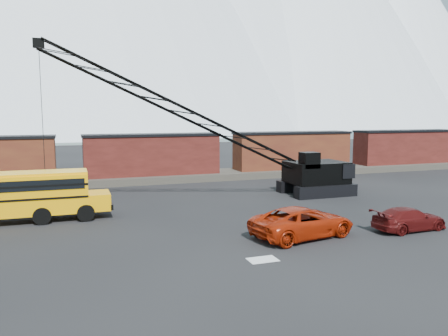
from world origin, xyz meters
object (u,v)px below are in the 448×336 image
Objects in this scene: school_bus at (10,195)px; red_pickup at (303,222)px; maroon_suv at (409,219)px; crawler_crane at (196,119)px.

school_bus is 18.16m from red_pickup.
red_pickup reaches higher than maroon_suv.
maroon_suv is 16.33m from crawler_crane.
red_pickup is 1.31× the size of maroon_suv.
crawler_crane is (12.75, 2.01, 4.72)m from school_bus.
school_bus reaches higher than red_pickup.
red_pickup is at bearing -29.47° from school_bus.
maroon_suv is at bearing -108.07° from red_pickup.
crawler_crane is (-9.69, 11.78, 5.83)m from maroon_suv.
red_pickup is at bearing 79.67° from maroon_suv.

